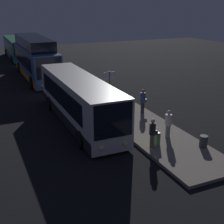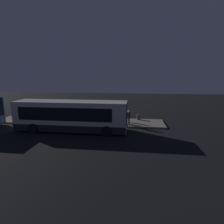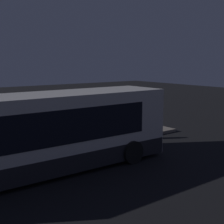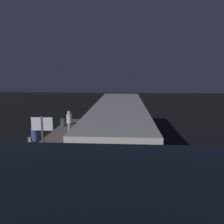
{
  "view_description": "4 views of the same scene",
  "coord_description": "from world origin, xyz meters",
  "px_view_note": "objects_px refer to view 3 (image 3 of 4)",
  "views": [
    {
      "loc": [
        19.19,
        -6.16,
        7.67
      ],
      "look_at": [
        4.35,
        0.5,
        1.91
      ],
      "focal_mm": 50.0,
      "sensor_mm": 36.0,
      "label": 1
    },
    {
      "loc": [
        6.41,
        -16.45,
        5.42
      ],
      "look_at": [
        4.35,
        0.5,
        1.91
      ],
      "focal_mm": 28.0,
      "sensor_mm": 36.0,
      "label": 2
    },
    {
      "loc": [
        -4.12,
        -10.89,
        4.26
      ],
      "look_at": [
        4.35,
        0.5,
        1.91
      ],
      "focal_mm": 50.0,
      "sensor_mm": 36.0,
      "label": 3
    },
    {
      "loc": [
        -10.24,
        -0.39,
        4.55
      ],
      "look_at": [
        4.35,
        0.5,
        1.91
      ],
      "focal_mm": 35.0,
      "sensor_mm": 36.0,
      "label": 4
    }
  ],
  "objects_px": {
    "trash_bin": "(107,121)",
    "passenger_boarding": "(118,121)",
    "suitcase": "(110,129)",
    "bus_lead": "(34,136)",
    "passenger_waiting": "(8,124)",
    "passenger_with_bags": "(90,118)"
  },
  "relations": [
    {
      "from": "passenger_boarding",
      "to": "trash_bin",
      "type": "xyz_separation_m",
      "value": [
        1.13,
        2.56,
        -0.57
      ]
    },
    {
      "from": "passenger_waiting",
      "to": "suitcase",
      "type": "xyz_separation_m",
      "value": [
        4.93,
        -1.87,
        -0.57
      ]
    },
    {
      "from": "passenger_waiting",
      "to": "suitcase",
      "type": "distance_m",
      "value": 5.3
    },
    {
      "from": "passenger_boarding",
      "to": "passenger_with_bags",
      "type": "height_order",
      "value": "passenger_boarding"
    },
    {
      "from": "passenger_with_bags",
      "to": "suitcase",
      "type": "relative_size",
      "value": 1.72
    },
    {
      "from": "passenger_with_bags",
      "to": "trash_bin",
      "type": "distance_m",
      "value": 2.25
    },
    {
      "from": "passenger_with_bags",
      "to": "suitcase",
      "type": "distance_m",
      "value": 1.34
    },
    {
      "from": "passenger_with_bags",
      "to": "bus_lead",
      "type": "bearing_deg",
      "value": -156.74
    },
    {
      "from": "passenger_waiting",
      "to": "suitcase",
      "type": "height_order",
      "value": "passenger_waiting"
    },
    {
      "from": "suitcase",
      "to": "trash_bin",
      "type": "relative_size",
      "value": 1.47
    },
    {
      "from": "passenger_waiting",
      "to": "trash_bin",
      "type": "xyz_separation_m",
      "value": [
        6.28,
        0.25,
        -0.61
      ]
    },
    {
      "from": "trash_bin",
      "to": "suitcase",
      "type": "bearing_deg",
      "value": -122.57
    },
    {
      "from": "passenger_waiting",
      "to": "trash_bin",
      "type": "bearing_deg",
      "value": -25.29
    },
    {
      "from": "bus_lead",
      "to": "passenger_boarding",
      "type": "distance_m",
      "value": 6.16
    },
    {
      "from": "bus_lead",
      "to": "passenger_waiting",
      "type": "bearing_deg",
      "value": 83.01
    },
    {
      "from": "passenger_waiting",
      "to": "passenger_with_bags",
      "type": "xyz_separation_m",
      "value": [
        4.36,
        -0.77,
        -0.05
      ]
    },
    {
      "from": "trash_bin",
      "to": "passenger_boarding",
      "type": "bearing_deg",
      "value": -113.86
    },
    {
      "from": "passenger_boarding",
      "to": "suitcase",
      "type": "distance_m",
      "value": 0.73
    },
    {
      "from": "bus_lead",
      "to": "passenger_boarding",
      "type": "xyz_separation_m",
      "value": [
        5.71,
        2.27,
        -0.44
      ]
    },
    {
      "from": "bus_lead",
      "to": "passenger_boarding",
      "type": "relative_size",
      "value": 6.81
    },
    {
      "from": "bus_lead",
      "to": "trash_bin",
      "type": "height_order",
      "value": "bus_lead"
    },
    {
      "from": "suitcase",
      "to": "trash_bin",
      "type": "height_order",
      "value": "suitcase"
    }
  ]
}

